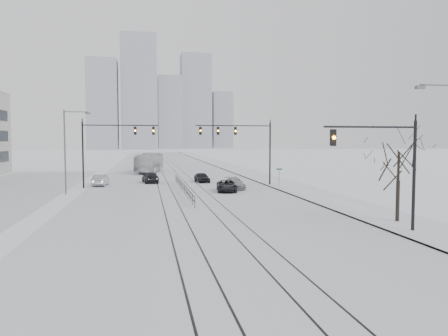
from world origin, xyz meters
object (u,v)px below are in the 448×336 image
(sedan_sb_inner, at_px, (150,177))
(sedan_sb_outer, at_px, (101,180))
(bare_tree, at_px, (399,159))
(sedan_nb_far, at_px, (202,177))
(sedan_nb_right, at_px, (235,184))
(box_truck, at_px, (150,163))
(traffic_mast_near, at_px, (391,160))
(sedan_nb_front, at_px, (227,186))

(sedan_sb_inner, relative_size, sedan_sb_outer, 1.05)
(bare_tree, relative_size, sedan_nb_far, 1.55)
(sedan_sb_inner, bearing_deg, sedan_nb_far, 167.52)
(sedan_nb_right, bearing_deg, box_truck, 106.47)
(box_truck, bearing_deg, bare_tree, 119.70)
(bare_tree, height_order, box_truck, bare_tree)
(traffic_mast_near, xyz_separation_m, sedan_nb_right, (-4.48, 25.89, -3.92))
(traffic_mast_near, xyz_separation_m, sedan_nb_far, (-7.27, 34.82, -3.89))
(sedan_sb_inner, bearing_deg, traffic_mast_near, 103.49)
(bare_tree, distance_m, sedan_nb_far, 33.47)
(sedan_nb_far, relative_size, box_truck, 0.32)
(sedan_sb_outer, height_order, sedan_nb_far, sedan_sb_outer)
(sedan_nb_far, height_order, box_truck, box_truck)
(traffic_mast_near, height_order, sedan_nb_right, traffic_mast_near)
(sedan_nb_front, distance_m, sedan_nb_right, 2.79)
(bare_tree, relative_size, box_truck, 0.50)
(sedan_sb_inner, relative_size, sedan_nb_front, 0.98)
(sedan_nb_front, height_order, sedan_nb_far, sedan_nb_far)
(sedan_nb_front, bearing_deg, traffic_mast_near, -68.81)
(sedan_nb_right, height_order, box_truck, box_truck)
(box_truck, bearing_deg, traffic_mast_near, 116.42)
(sedan_sb_inner, distance_m, sedan_nb_far, 7.02)
(sedan_sb_inner, distance_m, sedan_nb_front, 14.46)
(sedan_nb_front, relative_size, sedan_nb_right, 1.04)
(sedan_nb_front, relative_size, box_truck, 0.38)
(sedan_sb_inner, bearing_deg, sedan_sb_outer, 14.63)
(sedan_sb_outer, bearing_deg, bare_tree, 132.70)
(sedan_nb_right, distance_m, sedan_nb_far, 9.35)
(box_truck, bearing_deg, sedan_nb_front, 116.79)
(sedan_nb_far, bearing_deg, sedan_nb_front, -90.43)
(bare_tree, distance_m, sedan_sb_outer, 37.66)
(sedan_nb_front, xyz_separation_m, box_truck, (-8.31, 31.05, 1.07))
(box_truck, bearing_deg, sedan_nb_far, 121.22)
(sedan_sb_outer, bearing_deg, box_truck, -101.08)
(traffic_mast_near, bearing_deg, sedan_nb_right, 99.82)
(box_truck, bearing_deg, sedan_sb_outer, 85.78)
(sedan_nb_far, bearing_deg, box_truck, 102.15)
(bare_tree, height_order, sedan_nb_right, bare_tree)
(traffic_mast_near, height_order, sedan_sb_outer, traffic_mast_near)
(bare_tree, relative_size, sedan_sb_outer, 1.41)
(bare_tree, distance_m, sedan_nb_front, 22.45)
(sedan_sb_inner, relative_size, box_truck, 0.37)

